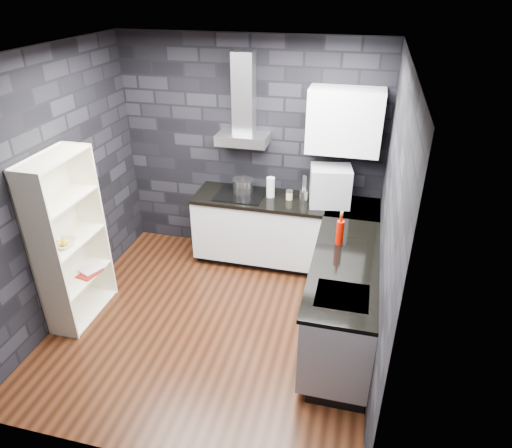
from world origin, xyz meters
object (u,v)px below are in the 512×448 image
at_px(appliance_garage, 330,186).
at_px(red_bottle, 340,233).
at_px(storage_jar, 289,195).
at_px(utensil_crock, 304,196).
at_px(pot, 243,186).
at_px(fruit_bowl, 63,243).
at_px(glass_vase, 271,187).
at_px(bookshelf, 70,241).

xyz_separation_m(appliance_garage, red_bottle, (0.19, -0.88, -0.10)).
bearing_deg(storage_jar, utensil_crock, 1.82).
distance_m(utensil_crock, red_bottle, 1.02).
xyz_separation_m(pot, appliance_garage, (1.05, -0.06, 0.14)).
bearing_deg(fruit_bowl, glass_vase, 42.88).
height_order(pot, bookshelf, bookshelf).
bearing_deg(glass_vase, pot, 174.00).
distance_m(pot, red_bottle, 1.56).
bearing_deg(appliance_garage, red_bottle, -87.12).
distance_m(pot, utensil_crock, 0.75).
xyz_separation_m(storage_jar, red_bottle, (0.66, -0.89, 0.08)).
distance_m(glass_vase, utensil_crock, 0.40).
relative_size(utensil_crock, bookshelf, 0.07).
height_order(storage_jar, appliance_garage, appliance_garage).
bearing_deg(glass_vase, red_bottle, -45.48).
relative_size(glass_vase, red_bottle, 0.97).
xyz_separation_m(appliance_garage, bookshelf, (-2.43, -1.47, -0.22)).
bearing_deg(glass_vase, bookshelf, -139.06).
bearing_deg(glass_vase, appliance_garage, -2.21).
height_order(utensil_crock, fruit_bowl, utensil_crock).
bearing_deg(utensil_crock, storage_jar, -178.18).
relative_size(utensil_crock, fruit_bowl, 0.53).
bearing_deg(red_bottle, fruit_bowl, -164.98).
distance_m(appliance_garage, fruit_bowl, 2.91).
bearing_deg(fruit_bowl, red_bottle, 15.02).
bearing_deg(utensil_crock, bookshelf, -145.01).
relative_size(storage_jar, bookshelf, 0.05).
relative_size(appliance_garage, bookshelf, 0.25).
xyz_separation_m(pot, red_bottle, (1.24, -0.94, 0.04)).
bearing_deg(bookshelf, red_bottle, 22.55).
bearing_deg(bookshelf, utensil_crock, 44.70).
height_order(utensil_crock, appliance_garage, appliance_garage).
xyz_separation_m(pot, glass_vase, (0.35, -0.04, 0.04)).
bearing_deg(glass_vase, storage_jar, -3.96).
bearing_deg(pot, utensil_crock, -3.63).
bearing_deg(appliance_garage, glass_vase, 168.43).
relative_size(glass_vase, fruit_bowl, 1.03).
distance_m(red_bottle, bookshelf, 2.69).
bearing_deg(appliance_garage, pot, 167.16).
relative_size(pot, red_bottle, 0.97).
bearing_deg(red_bottle, glass_vase, 134.52).
xyz_separation_m(glass_vase, fruit_bowl, (-1.73, -1.61, -0.09)).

